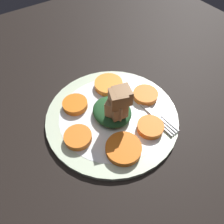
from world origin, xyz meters
TOP-DOWN VIEW (x-y plane):
  - table_slab at (0.00, 0.00)cm, footprint 120.00×120.00cm
  - plate at (0.00, 0.00)cm, footprint 29.04×29.04cm
  - carrot_slice_0 at (6.67, 5.49)cm, footprint 5.58×5.58cm
  - carrot_slice_1 at (-1.29, 9.11)cm, footprint 5.58×5.58cm
  - carrot_slice_2 at (-8.47, 3.08)cm, footprint 7.04×7.04cm
  - carrot_slice_3 at (-7.54, -4.46)cm, footprint 5.51×5.51cm
  - carrot_slice_4 at (0.39, -9.40)cm, footprint 5.77×5.77cm
  - carrot_slice_5 at (7.68, -4.23)cm, footprint 6.83×6.83cm
  - center_pile at (-0.85, -0.11)cm, footprint 8.98×8.08cm
  - fork at (-2.48, -7.39)cm, footprint 19.17×2.84cm

SIDE VIEW (x-z plane):
  - table_slab at x=0.00cm, z-range 0.00..2.00cm
  - plate at x=0.00cm, z-range 1.99..3.04cm
  - fork at x=-2.48cm, z-range 3.10..3.50cm
  - carrot_slice_0 at x=6.67cm, z-range 3.10..4.47cm
  - carrot_slice_1 at x=-1.29cm, z-range 3.10..4.47cm
  - carrot_slice_2 at x=-8.47cm, z-range 3.10..4.47cm
  - carrot_slice_3 at x=-7.54cm, z-range 3.10..4.47cm
  - carrot_slice_4 at x=0.39cm, z-range 3.10..4.47cm
  - carrot_slice_5 at x=7.68cm, z-range 3.10..4.47cm
  - center_pile at x=-0.85cm, z-range 1.85..10.80cm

